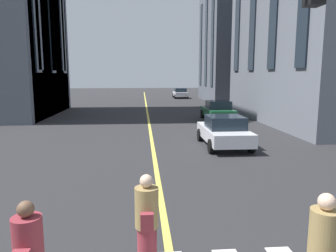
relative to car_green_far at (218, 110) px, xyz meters
The scene contains 6 objects.
lane_centre_line 5.15m from the car_green_far, 106.37° to the left, with size 80.00×0.16×0.01m.
car_green_far is the anchor object (origin of this frame).
car_white_mid 22.43m from the car_green_far, ahead, with size 3.90×1.89×1.40m.
car_white_oncoming 8.64m from the car_green_far, 168.58° to the left, with size 3.90×1.89×1.40m.
pedestrian_far 18.33m from the car_green_far, 163.18° to the left, with size 0.50×0.38×1.64m.
building_right_far 20.25m from the car_green_far, 24.63° to the right, with size 10.60×11.01×13.62m.
Camera 1 is at (-0.98, 0.46, 3.18)m, focal length 34.53 mm.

